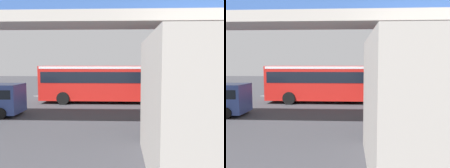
# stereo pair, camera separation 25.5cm
# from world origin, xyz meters

# --- Properties ---
(ground) EXTENTS (80.00, 80.00, 0.00)m
(ground) POSITION_xyz_m (0.00, 0.00, 0.00)
(ground) COLOR #38383D
(city_bus) EXTENTS (11.54, 2.85, 3.15)m
(city_bus) POSITION_xyz_m (1.02, 0.77, 1.88)
(city_bus) COLOR red
(city_bus) RESTS_ON ground
(bicycle_orange) EXTENTS (1.77, 0.44, 0.96)m
(bicycle_orange) POSITION_xyz_m (-6.90, 2.78, 0.37)
(bicycle_orange) COLOR black
(bicycle_orange) RESTS_ON ground
(pedestrian) EXTENTS (0.38, 0.38, 1.79)m
(pedestrian) POSITION_xyz_m (-6.75, -0.22, 0.89)
(pedestrian) COLOR #2D2D38
(pedestrian) RESTS_ON ground
(traffic_sign) EXTENTS (0.08, 0.60, 2.80)m
(traffic_sign) POSITION_xyz_m (-1.34, -3.24, 1.89)
(traffic_sign) COLOR slate
(traffic_sign) RESTS_ON ground
(lane_dash_leftmost) EXTENTS (2.00, 0.20, 0.01)m
(lane_dash_leftmost) POSITION_xyz_m (-8.00, -2.81, 0.00)
(lane_dash_leftmost) COLOR silver
(lane_dash_leftmost) RESTS_ON ground
(lane_dash_left) EXTENTS (2.00, 0.20, 0.01)m
(lane_dash_left) POSITION_xyz_m (-4.00, -2.81, 0.00)
(lane_dash_left) COLOR silver
(lane_dash_left) RESTS_ON ground
(lane_dash_centre) EXTENTS (2.00, 0.20, 0.01)m
(lane_dash_centre) POSITION_xyz_m (0.00, -2.81, 0.00)
(lane_dash_centre) COLOR silver
(lane_dash_centre) RESTS_ON ground
(lane_dash_right) EXTENTS (2.00, 0.20, 0.01)m
(lane_dash_right) POSITION_xyz_m (4.00, -2.81, 0.00)
(lane_dash_right) COLOR silver
(lane_dash_right) RESTS_ON ground
(lane_dash_rightmost) EXTENTS (2.00, 0.20, 0.01)m
(lane_dash_rightmost) POSITION_xyz_m (8.00, -2.81, 0.00)
(lane_dash_rightmost) COLOR silver
(lane_dash_rightmost) RESTS_ON ground
(pedestrian_overpass) EXTENTS (27.77, 2.60, 6.78)m
(pedestrian_overpass) POSITION_xyz_m (0.00, 9.50, 5.02)
(pedestrian_overpass) COLOR #B2ADA5
(pedestrian_overpass) RESTS_ON ground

